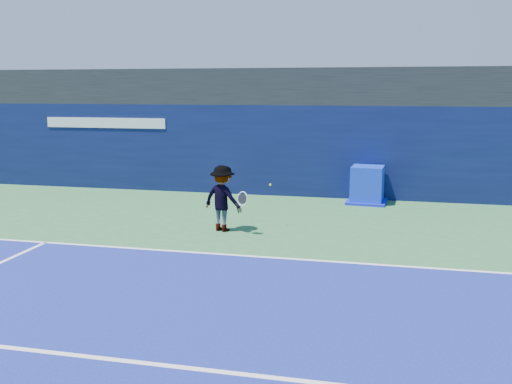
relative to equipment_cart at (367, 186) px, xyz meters
The scene contains 8 objects.
ground 9.73m from the equipment_cart, 102.73° to the right, with size 80.00×80.00×0.00m, color #306B39.
baseline 6.84m from the equipment_cart, 108.28° to the right, with size 24.00×0.10×0.01m, color white.
service_line 11.69m from the equipment_cart, 100.56° to the right, with size 24.00×0.10×0.01m, color white.
stadium_band 4.26m from the equipment_cart, 136.63° to the left, with size 36.00×3.00×1.20m, color black.
back_wall_assembly 2.57m from the equipment_cart, 154.52° to the left, with size 36.00×1.03×3.00m.
equipment_cart is the anchor object (origin of this frame).
tennis_player 5.60m from the equipment_cart, 127.73° to the right, with size 1.35×0.93×1.66m.
tennis_ball 4.50m from the equipment_cart, 121.57° to the right, with size 0.06×0.06×0.06m.
Camera 1 is at (2.66, -8.44, 3.56)m, focal length 40.00 mm.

